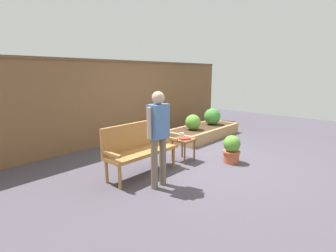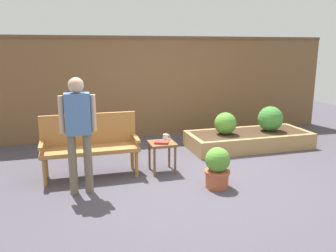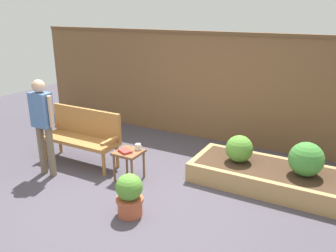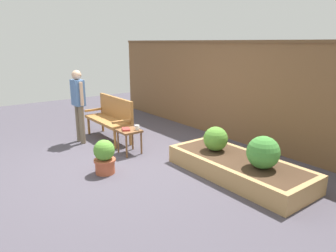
{
  "view_description": "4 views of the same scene",
  "coord_description": "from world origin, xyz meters",
  "px_view_note": "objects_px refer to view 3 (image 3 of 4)",
  "views": [
    {
      "loc": [
        -4.49,
        -2.95,
        1.84
      ],
      "look_at": [
        -0.02,
        1.06,
        0.59
      ],
      "focal_mm": 27.54,
      "sensor_mm": 36.0,
      "label": 1
    },
    {
      "loc": [
        -1.74,
        -4.71,
        1.93
      ],
      "look_at": [
        -0.21,
        0.57,
        0.67
      ],
      "focal_mm": 36.88,
      "sensor_mm": 36.0,
      "label": 2
    },
    {
      "loc": [
        2.52,
        -3.71,
        2.55
      ],
      "look_at": [
        0.18,
        0.53,
        0.91
      ],
      "focal_mm": 36.91,
      "sensor_mm": 36.0,
      "label": 3
    },
    {
      "loc": [
        4.67,
        -2.59,
        2.13
      ],
      "look_at": [
        0.6,
        0.48,
        0.74
      ],
      "focal_mm": 33.23,
      "sensor_mm": 36.0,
      "label": 4
    }
  ],
  "objects_px": {
    "shrub_near_bench": "(239,149)",
    "potted_boxwood": "(129,194)",
    "cup_on_table": "(138,147)",
    "garden_bench": "(83,132)",
    "book_on_table": "(125,151)",
    "side_table": "(129,156)",
    "shrub_far_corner": "(306,159)",
    "person_by_bench": "(43,120)"
  },
  "relations": [
    {
      "from": "garden_bench",
      "to": "side_table",
      "type": "height_order",
      "value": "garden_bench"
    },
    {
      "from": "garden_bench",
      "to": "book_on_table",
      "type": "bearing_deg",
      "value": -12.71
    },
    {
      "from": "garden_bench",
      "to": "cup_on_table",
      "type": "bearing_deg",
      "value": -2.7
    },
    {
      "from": "garden_bench",
      "to": "cup_on_table",
      "type": "xyz_separation_m",
      "value": [
        1.18,
        -0.06,
        -0.02
      ]
    },
    {
      "from": "potted_boxwood",
      "to": "shrub_near_bench",
      "type": "height_order",
      "value": "shrub_near_bench"
    },
    {
      "from": "shrub_near_bench",
      "to": "shrub_far_corner",
      "type": "relative_size",
      "value": 0.86
    },
    {
      "from": "cup_on_table",
      "to": "person_by_bench",
      "type": "xyz_separation_m",
      "value": [
        -1.35,
        -0.61,
        0.41
      ]
    },
    {
      "from": "book_on_table",
      "to": "shrub_far_corner",
      "type": "bearing_deg",
      "value": 43.28
    },
    {
      "from": "garden_bench",
      "to": "book_on_table",
      "type": "distance_m",
      "value": 1.09
    },
    {
      "from": "side_table",
      "to": "shrub_far_corner",
      "type": "height_order",
      "value": "shrub_far_corner"
    },
    {
      "from": "garden_bench",
      "to": "potted_boxwood",
      "type": "xyz_separation_m",
      "value": [
        1.67,
        -1.0,
        -0.25
      ]
    },
    {
      "from": "potted_boxwood",
      "to": "side_table",
      "type": "bearing_deg",
      "value": 125.41
    },
    {
      "from": "potted_boxwood",
      "to": "cup_on_table",
      "type": "bearing_deg",
      "value": 117.23
    },
    {
      "from": "side_table",
      "to": "person_by_bench",
      "type": "height_order",
      "value": "person_by_bench"
    },
    {
      "from": "book_on_table",
      "to": "shrub_near_bench",
      "type": "xyz_separation_m",
      "value": [
        1.51,
        0.91,
        0.01
      ]
    },
    {
      "from": "garden_bench",
      "to": "side_table",
      "type": "relative_size",
      "value": 3.0
    },
    {
      "from": "potted_boxwood",
      "to": "book_on_table",
      "type": "bearing_deg",
      "value": 128.65
    },
    {
      "from": "side_table",
      "to": "shrub_far_corner",
      "type": "distance_m",
      "value": 2.6
    },
    {
      "from": "side_table",
      "to": "cup_on_table",
      "type": "relative_size",
      "value": 3.82
    },
    {
      "from": "garden_bench",
      "to": "side_table",
      "type": "bearing_deg",
      "value": -9.45
    },
    {
      "from": "cup_on_table",
      "to": "shrub_far_corner",
      "type": "bearing_deg",
      "value": 17.04
    },
    {
      "from": "shrub_near_bench",
      "to": "person_by_bench",
      "type": "bearing_deg",
      "value": -154.04
    },
    {
      "from": "garden_bench",
      "to": "shrub_far_corner",
      "type": "distance_m",
      "value": 3.61
    },
    {
      "from": "potted_boxwood",
      "to": "garden_bench",
      "type": "bearing_deg",
      "value": 149.17
    },
    {
      "from": "shrub_far_corner",
      "to": "person_by_bench",
      "type": "xyz_separation_m",
      "value": [
        -3.71,
        -1.34,
        0.39
      ]
    },
    {
      "from": "potted_boxwood",
      "to": "shrub_near_bench",
      "type": "relative_size",
      "value": 1.37
    },
    {
      "from": "cup_on_table",
      "to": "potted_boxwood",
      "type": "height_order",
      "value": "potted_boxwood"
    },
    {
      "from": "cup_on_table",
      "to": "garden_bench",
      "type": "bearing_deg",
      "value": 177.3
    },
    {
      "from": "cup_on_table",
      "to": "shrub_far_corner",
      "type": "height_order",
      "value": "shrub_far_corner"
    },
    {
      "from": "side_table",
      "to": "shrub_near_bench",
      "type": "bearing_deg",
      "value": 29.79
    },
    {
      "from": "cup_on_table",
      "to": "shrub_near_bench",
      "type": "relative_size",
      "value": 0.3
    },
    {
      "from": "shrub_far_corner",
      "to": "person_by_bench",
      "type": "bearing_deg",
      "value": -160.23
    },
    {
      "from": "garden_bench",
      "to": "book_on_table",
      "type": "height_order",
      "value": "garden_bench"
    },
    {
      "from": "garden_bench",
      "to": "shrub_far_corner",
      "type": "relative_size",
      "value": 2.93
    },
    {
      "from": "shrub_near_bench",
      "to": "shrub_far_corner",
      "type": "distance_m",
      "value": 0.97
    },
    {
      "from": "shrub_near_bench",
      "to": "shrub_far_corner",
      "type": "bearing_deg",
      "value": 0.0
    },
    {
      "from": "book_on_table",
      "to": "potted_boxwood",
      "type": "height_order",
      "value": "potted_boxwood"
    },
    {
      "from": "garden_bench",
      "to": "shrub_near_bench",
      "type": "bearing_deg",
      "value": 14.55
    },
    {
      "from": "side_table",
      "to": "potted_boxwood",
      "type": "height_order",
      "value": "potted_boxwood"
    },
    {
      "from": "shrub_near_bench",
      "to": "cup_on_table",
      "type": "bearing_deg",
      "value": -152.46
    },
    {
      "from": "book_on_table",
      "to": "potted_boxwood",
      "type": "bearing_deg",
      "value": -28.17
    },
    {
      "from": "shrub_near_bench",
      "to": "potted_boxwood",
      "type": "bearing_deg",
      "value": -118.52
    }
  ]
}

